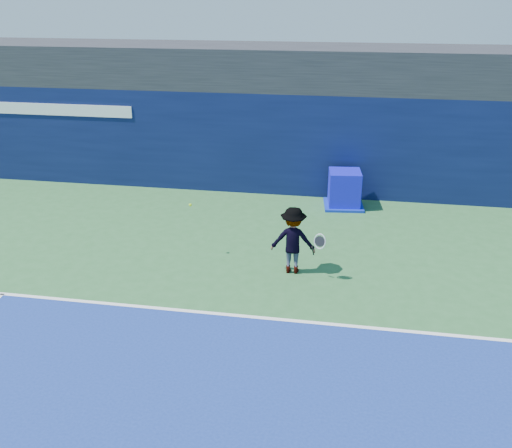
% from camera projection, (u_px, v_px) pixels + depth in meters
% --- Properties ---
extents(ground, '(80.00, 80.00, 0.00)m').
position_uv_depth(ground, '(203.00, 427.00, 8.09)').
color(ground, '#2B6131').
rests_on(ground, ground).
extents(baseline, '(24.00, 0.10, 0.01)m').
position_uv_depth(baseline, '(243.00, 316.00, 10.82)').
color(baseline, white).
rests_on(baseline, ground).
extents(stadium_band, '(36.00, 3.00, 1.20)m').
position_uv_depth(stadium_band, '(296.00, 67.00, 17.19)').
color(stadium_band, black).
rests_on(stadium_band, back_wall_assembly).
extents(back_wall_assembly, '(36.00, 1.03, 3.00)m').
position_uv_depth(back_wall_assembly, '(291.00, 143.00, 17.08)').
color(back_wall_assembly, '#0A1239').
rests_on(back_wall_assembly, ground).
extents(equipment_cart, '(1.20, 1.20, 1.04)m').
position_uv_depth(equipment_cart, '(344.00, 190.00, 16.16)').
color(equipment_cart, '#0F0EC6').
rests_on(equipment_cart, ground).
extents(tennis_player, '(1.22, 0.66, 1.50)m').
position_uv_depth(tennis_player, '(293.00, 240.00, 12.27)').
color(tennis_player, white).
rests_on(tennis_player, ground).
extents(tennis_ball, '(0.07, 0.07, 0.07)m').
position_uv_depth(tennis_ball, '(190.00, 205.00, 12.83)').
color(tennis_ball, '#A5CF17').
rests_on(tennis_ball, ground).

